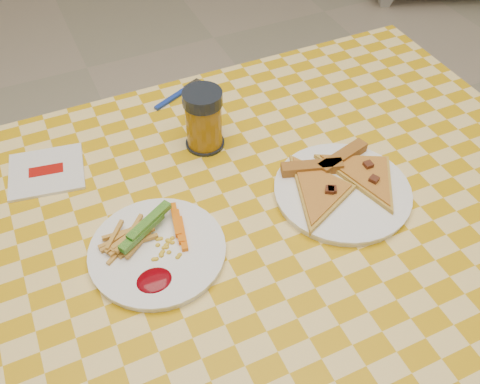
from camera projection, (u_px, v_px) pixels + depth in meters
name	position (u px, v px, depth m)	size (l,w,h in m)	color
table	(239.00, 246.00, 0.98)	(1.28, 0.88, 0.76)	silver
plate_left	(158.00, 252.00, 0.87)	(0.22, 0.22, 0.01)	white
plate_right	(342.00, 192.00, 0.97)	(0.24, 0.24, 0.01)	white
fries_veggies	(149.00, 241.00, 0.87)	(0.17, 0.16, 0.04)	gold
pizza_slices	(340.00, 180.00, 0.97)	(0.29, 0.25, 0.02)	gold
drink_glass	(204.00, 120.00, 1.02)	(0.08, 0.08, 0.12)	black
napkin	(46.00, 171.00, 1.01)	(0.16, 0.15, 0.01)	white
fork	(179.00, 94.00, 1.17)	(0.13, 0.07, 0.01)	navy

